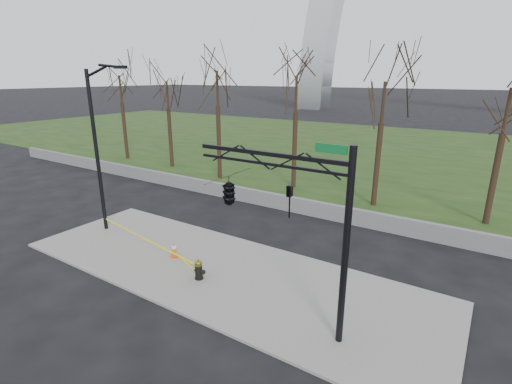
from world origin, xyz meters
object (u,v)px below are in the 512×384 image
Objects in this scene: street_light at (99,141)px; traffic_signal_mast at (249,194)px; fire_hydrant at (199,270)px; traffic_cone at (174,250)px.

street_light is 1.37× the size of traffic_signal_mast.
fire_hydrant is 4.54m from traffic_signal_mast.
fire_hydrant is at bearing 170.58° from traffic_signal_mast.
street_light reaches higher than traffic_cone.
street_light is at bearing 167.93° from fire_hydrant.
street_light is 10.01m from traffic_signal_mast.
street_light reaches higher than traffic_signal_mast.
traffic_cone is at bearing -15.31° from street_light.
street_light reaches higher than fire_hydrant.
traffic_cone is (-2.15, 0.84, -0.07)m from fire_hydrant.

